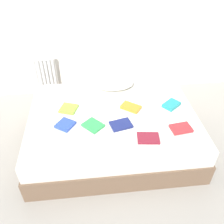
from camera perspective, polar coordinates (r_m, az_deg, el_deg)
name	(u,v)px	position (r m, az deg, el deg)	size (l,w,h in m)	color
ground_plane	(112,143)	(3.20, 0.10, -7.30)	(8.00, 8.00, 0.00)	#9E998E
back_wall	(102,2)	(3.68, -2.42, 24.48)	(6.00, 0.10, 2.80)	silver
bed	(112,129)	(3.02, 0.10, -4.04)	(2.00, 1.50, 0.50)	brown
radiator	(45,74)	(3.96, -15.49, 8.57)	(0.33, 0.04, 0.57)	white
pillow	(114,84)	(3.27, 0.56, 6.75)	(0.51, 0.31, 0.14)	white
textbook_navy	(121,125)	(2.69, 2.12, -3.00)	(0.23, 0.17, 0.02)	navy
textbook_white	(153,119)	(2.79, 9.60, -1.65)	(0.18, 0.16, 0.04)	white
textbook_green	(93,125)	(2.68, -4.51, -3.17)	(0.21, 0.17, 0.02)	green
textbook_red	(181,128)	(2.74, 15.97, -3.73)	(0.22, 0.16, 0.03)	red
textbook_orange	(131,107)	(2.93, 4.48, 1.15)	(0.23, 0.14, 0.03)	orange
textbook_lime	(69,109)	(2.95, -10.21, 0.79)	(0.19, 0.19, 0.03)	#8CC638
textbook_teal	(171,105)	(3.05, 13.85, 1.70)	(0.21, 0.14, 0.04)	teal
textbook_blue	(65,125)	(2.73, -10.98, -2.97)	(0.18, 0.18, 0.03)	#2847B7
textbook_maroon	(148,138)	(2.56, 8.55, -6.11)	(0.23, 0.16, 0.02)	maroon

